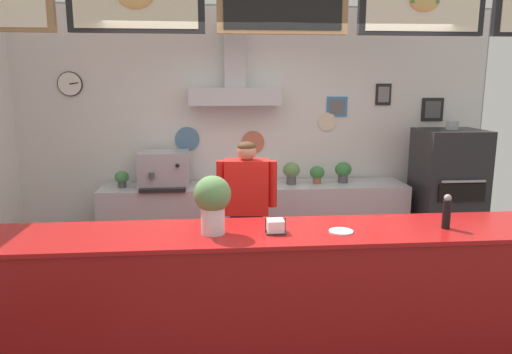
{
  "coord_description": "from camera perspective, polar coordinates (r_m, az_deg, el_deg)",
  "views": [
    {
      "loc": [
        -0.49,
        -3.51,
        2.08
      ],
      "look_at": [
        -0.13,
        0.68,
        1.24
      ],
      "focal_mm": 33.18,
      "sensor_mm": 36.0,
      "label": 1
    }
  ],
  "objects": [
    {
      "name": "espresso_machine",
      "position": [
        5.45,
        -10.98,
        0.9
      ],
      "size": [
        0.55,
        0.55,
        0.41
      ],
      "color": "#A3A5AD",
      "rests_on": "back_prep_counter"
    },
    {
      "name": "condiment_plate",
      "position": [
        3.4,
        10.21,
        -6.47
      ],
      "size": [
        0.17,
        0.17,
        0.01
      ],
      "color": "white",
      "rests_on": "service_counter"
    },
    {
      "name": "potted_sage",
      "position": [
        5.52,
        4.29,
        0.67
      ],
      "size": [
        0.2,
        0.2,
        0.26
      ],
      "color": "#4C4C51",
      "rests_on": "back_prep_counter"
    },
    {
      "name": "shop_worker",
      "position": [
        4.44,
        -1.11,
        -5.02
      ],
      "size": [
        0.56,
        0.26,
        1.56
      ],
      "rotation": [
        0.0,
        0.0,
        3.05
      ],
      "color": "#232328",
      "rests_on": "ground_plane"
    },
    {
      "name": "potted_basil",
      "position": [
        5.69,
        10.47,
        0.73
      ],
      "size": [
        0.19,
        0.19,
        0.25
      ],
      "color": "#4C4C51",
      "rests_on": "back_prep_counter"
    },
    {
      "name": "basil_vase",
      "position": [
        3.28,
        -5.26,
        -3.05
      ],
      "size": [
        0.26,
        0.26,
        0.41
      ],
      "color": "silver",
      "rests_on": "service_counter"
    },
    {
      "name": "back_prep_counter",
      "position": [
        5.62,
        -0.11,
        -5.56
      ],
      "size": [
        3.53,
        0.6,
        0.92
      ],
      "color": "#B7BABF",
      "rests_on": "ground_plane"
    },
    {
      "name": "back_wall_assembly",
      "position": [
        5.66,
        -0.08,
        6.24
      ],
      "size": [
        5.72,
        2.4,
        2.97
      ],
      "color": "gray",
      "rests_on": "ground_plane"
    },
    {
      "name": "pepper_grinder",
      "position": [
        3.67,
        22.0,
        -3.9
      ],
      "size": [
        0.06,
        0.06,
        0.25
      ],
      "color": "black",
      "rests_on": "service_counter"
    },
    {
      "name": "pizza_oven",
      "position": [
        5.93,
        22.0,
        -2.2
      ],
      "size": [
        0.7,
        0.67,
        1.66
      ],
      "color": "#232326",
      "rests_on": "ground_plane"
    },
    {
      "name": "potted_rosemary",
      "position": [
        5.6,
        7.38,
        0.43
      ],
      "size": [
        0.17,
        0.17,
        0.21
      ],
      "color": "#9E563D",
      "rests_on": "back_prep_counter"
    },
    {
      "name": "napkin_holder",
      "position": [
        3.34,
        2.36,
        -6.01
      ],
      "size": [
        0.14,
        0.14,
        0.11
      ],
      "color": "#262628",
      "rests_on": "service_counter"
    },
    {
      "name": "ground_plane",
      "position": [
        4.11,
        2.77,
        -19.15
      ],
      "size": [
        6.86,
        6.86,
        0.0
      ],
      "primitive_type": "plane",
      "color": "#3F3A38"
    },
    {
      "name": "service_counter",
      "position": [
        3.6,
        3.52,
        -14.39
      ],
      "size": [
        4.22,
        0.69,
        1.05
      ],
      "color": "maroon",
      "rests_on": "ground_plane"
    },
    {
      "name": "potted_oregano",
      "position": [
        5.56,
        -15.87,
        -0.11
      ],
      "size": [
        0.16,
        0.16,
        0.19
      ],
      "color": "#4C4C51",
      "rests_on": "back_prep_counter"
    }
  ]
}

